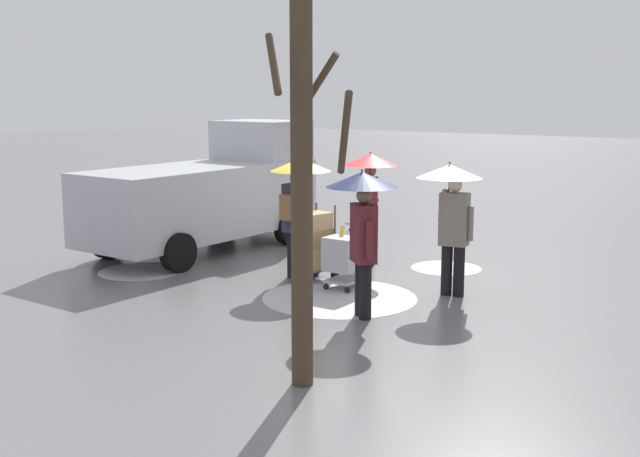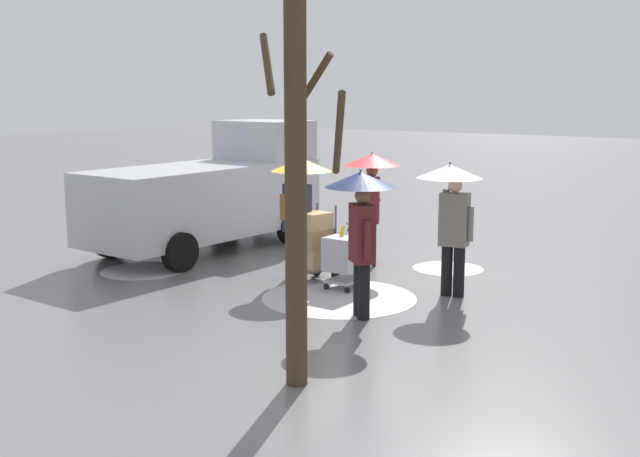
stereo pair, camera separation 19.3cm
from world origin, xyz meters
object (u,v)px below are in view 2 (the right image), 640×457
Objects in this scene: shopping_cart_vendor at (347,254)px; pedestrian_white_side at (372,182)px; pedestrian_black_side at (299,190)px; bare_tree_near at (297,192)px; hand_dolly_boxes at (315,241)px; pedestrian_pink_side at (452,198)px; cargo_van_parked_right at (213,192)px; pedestrian_far_side at (361,209)px.

shopping_cart_vendor is 2.02m from pedestrian_white_side.
bare_tree_near is (-2.97, 4.03, 0.60)m from pedestrian_black_side.
hand_dolly_boxes is 0.61× the size of pedestrian_pink_side.
pedestrian_pink_side is at bearing -85.86° from bare_tree_near.
bare_tree_near is (-6.01, 5.15, 0.99)m from cargo_van_parked_right.
pedestrian_white_side is 6.19m from bare_tree_near.
shopping_cart_vendor is at bearing -50.18° from pedestrian_far_side.
pedestrian_pink_side is 1.00× the size of pedestrian_white_side.
pedestrian_white_side is 1.00× the size of pedestrian_far_side.
pedestrian_white_side and pedestrian_far_side have the same top height.
cargo_van_parked_right is 3.26m from pedestrian_black_side.
bare_tree_near is at bearing 107.81° from pedestrian_far_side.
pedestrian_white_side is at bearing -27.90° from pedestrian_pink_side.
shopping_cart_vendor is at bearing -63.91° from bare_tree_near.
bare_tree_near is at bearing 126.39° from pedestrian_black_side.
pedestrian_black_side is at bearing 5.42° from hand_dolly_boxes.
pedestrian_pink_side reaches higher than shopping_cart_vendor.
shopping_cart_vendor is 0.49× the size of pedestrian_far_side.
pedestrian_black_side is at bearing 9.89° from pedestrian_pink_side.
pedestrian_black_side is 2.52m from pedestrian_far_side.
cargo_van_parked_right reaches higher than pedestrian_far_side.
pedestrian_pink_side is at bearing 173.41° from cargo_van_parked_right.
pedestrian_pink_side is 4.55m from bare_tree_near.
pedestrian_pink_side is 1.00× the size of pedestrian_far_side.
pedestrian_pink_side and pedestrian_black_side have the same top height.
pedestrian_far_side is at bearing -72.19° from bare_tree_near.
pedestrian_black_side is 0.51× the size of bare_tree_near.
pedestrian_pink_side is at bearing 152.10° from pedestrian_white_side.
pedestrian_far_side reaches higher than shopping_cart_vendor.
bare_tree_near reaches higher than pedestrian_white_side.
hand_dolly_boxes is at bearing 10.47° from pedestrian_pink_side.
pedestrian_pink_side is 1.00× the size of pedestrian_black_side.
hand_dolly_boxes is (0.72, -0.08, 0.13)m from shopping_cart_vendor.
bare_tree_near is at bearing 94.14° from pedestrian_pink_side.
pedestrian_black_side is (2.65, 0.46, -0.01)m from pedestrian_pink_side.
pedestrian_pink_side is 2.69m from pedestrian_black_side.
cargo_van_parked_right is 2.51× the size of pedestrian_black_side.
shopping_cart_vendor is 4.71m from bare_tree_near.
pedestrian_white_side is 0.51× the size of bare_tree_near.
cargo_van_parked_right is 2.51× the size of pedestrian_pink_side.
cargo_van_parked_right is 2.51× the size of pedestrian_white_side.
cargo_van_parked_right is at bearing -6.59° from pedestrian_pink_side.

